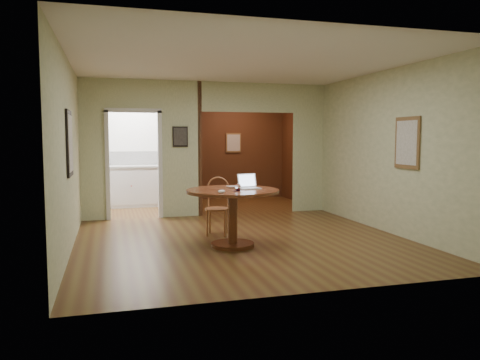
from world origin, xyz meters
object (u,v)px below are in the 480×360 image
object	(u,v)px
open_laptop	(248,184)
closed_laptop	(240,187)
chair	(218,203)
dining_table	(233,204)

from	to	relation	value
open_laptop	closed_laptop	size ratio (longest dim) A/B	0.97
chair	open_laptop	xyz separation A→B (m)	(0.27, -0.84, 0.37)
closed_laptop	dining_table	bearing A→B (deg)	-137.62
closed_laptop	chair	bearing A→B (deg)	99.38
dining_table	closed_laptop	bearing A→B (deg)	45.86
dining_table	open_laptop	size ratio (longest dim) A/B	3.89
open_laptop	chair	bearing A→B (deg)	95.04
chair	closed_laptop	world-z (taller)	chair
dining_table	closed_laptop	size ratio (longest dim) A/B	3.77
dining_table	chair	world-z (taller)	chair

